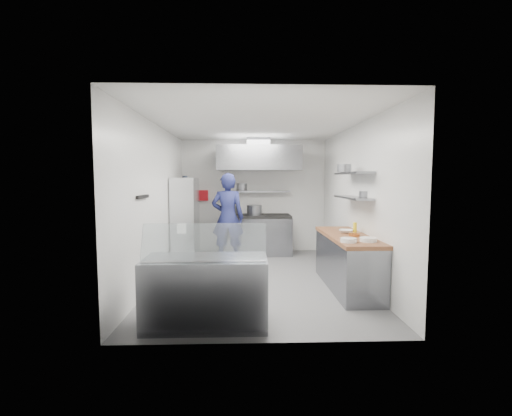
{
  "coord_description": "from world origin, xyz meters",
  "views": [
    {
      "loc": [
        -0.22,
        -6.15,
        1.8
      ],
      "look_at": [
        0.0,
        0.6,
        1.25
      ],
      "focal_mm": 24.0,
      "sensor_mm": 36.0,
      "label": 1
    }
  ],
  "objects_px": {
    "gas_range": "(258,236)",
    "display_case": "(206,292)",
    "chef": "(228,218)",
    "wire_rack": "(185,220)"
  },
  "relations": [
    {
      "from": "chef",
      "to": "wire_rack",
      "type": "height_order",
      "value": "chef"
    },
    {
      "from": "wire_rack",
      "to": "display_case",
      "type": "xyz_separation_m",
      "value": [
        0.83,
        -3.38,
        -0.5
      ]
    },
    {
      "from": "chef",
      "to": "wire_rack",
      "type": "xyz_separation_m",
      "value": [
        -0.93,
        0.01,
        -0.05
      ]
    },
    {
      "from": "gas_range",
      "to": "chef",
      "type": "bearing_deg",
      "value": -133.85
    },
    {
      "from": "chef",
      "to": "wire_rack",
      "type": "distance_m",
      "value": 0.93
    },
    {
      "from": "chef",
      "to": "display_case",
      "type": "bearing_deg",
      "value": 92.49
    },
    {
      "from": "wire_rack",
      "to": "display_case",
      "type": "bearing_deg",
      "value": -76.27
    },
    {
      "from": "gas_range",
      "to": "display_case",
      "type": "distance_m",
      "value": 4.18
    },
    {
      "from": "gas_range",
      "to": "wire_rack",
      "type": "distance_m",
      "value": 1.85
    },
    {
      "from": "chef",
      "to": "display_case",
      "type": "height_order",
      "value": "chef"
    }
  ]
}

